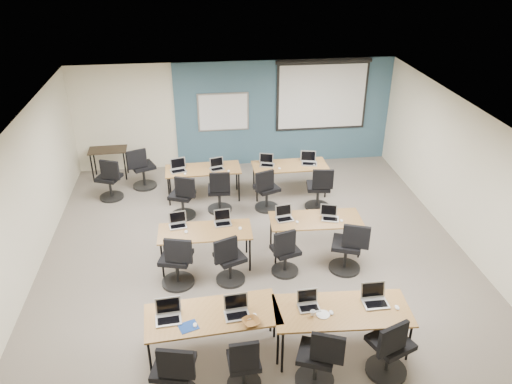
{
  "coord_description": "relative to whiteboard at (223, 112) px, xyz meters",
  "views": [
    {
      "loc": [
        -0.98,
        -7.51,
        5.52
      ],
      "look_at": [
        0.02,
        0.4,
        1.29
      ],
      "focal_mm": 35.0,
      "sensor_mm": 36.0,
      "label": 1
    }
  ],
  "objects": [
    {
      "name": "floor",
      "position": [
        0.3,
        -4.43,
        -1.45
      ],
      "size": [
        8.0,
        9.0,
        0.02
      ],
      "primitive_type": "cube",
      "color": "#6B6354",
      "rests_on": "ground"
    },
    {
      "name": "ceiling",
      "position": [
        0.3,
        -4.43,
        1.25
      ],
      "size": [
        8.0,
        9.0,
        0.02
      ],
      "primitive_type": "cube",
      "color": "white",
      "rests_on": "ground"
    },
    {
      "name": "wall_back",
      "position": [
        0.3,
        0.07,
        -0.1
      ],
      "size": [
        8.0,
        0.04,
        2.7
      ],
      "primitive_type": "cube",
      "color": "beige",
      "rests_on": "ground"
    },
    {
      "name": "wall_left",
      "position": [
        -3.7,
        -4.43,
        -0.1
      ],
      "size": [
        0.04,
        9.0,
        2.7
      ],
      "primitive_type": "cube",
      "color": "beige",
      "rests_on": "ground"
    },
    {
      "name": "wall_right",
      "position": [
        4.3,
        -4.43,
        -0.1
      ],
      "size": [
        0.04,
        9.0,
        2.7
      ],
      "primitive_type": "cube",
      "color": "beige",
      "rests_on": "ground"
    },
    {
      "name": "blue_accent_panel",
      "position": [
        1.55,
        0.04,
        -0.1
      ],
      "size": [
        5.5,
        0.04,
        2.7
      ],
      "primitive_type": "cube",
      "color": "#3D5977",
      "rests_on": "wall_back"
    },
    {
      "name": "whiteboard",
      "position": [
        0.0,
        0.0,
        0.0
      ],
      "size": [
        1.28,
        0.03,
        0.98
      ],
      "color": "#AEAEAE",
      "rests_on": "wall_back"
    },
    {
      "name": "projector_screen",
      "position": [
        2.5,
        -0.02,
        0.44
      ],
      "size": [
        2.4,
        0.1,
        1.82
      ],
      "color": "black",
      "rests_on": "wall_back"
    },
    {
      "name": "training_table_front_left",
      "position": [
        -0.61,
        -6.53,
        -0.76
      ],
      "size": [
        1.89,
        0.79,
        0.73
      ],
      "rotation": [
        0.0,
        0.0,
        0.07
      ],
      "color": "olive",
      "rests_on": "floor"
    },
    {
      "name": "training_table_front_right",
      "position": [
        1.22,
        -6.67,
        -0.76
      ],
      "size": [
        1.94,
        0.81,
        0.73
      ],
      "rotation": [
        0.0,
        0.0,
        -0.06
      ],
      "color": "#A77543",
      "rests_on": "floor"
    },
    {
      "name": "training_table_mid_left",
      "position": [
        -0.64,
        -4.34,
        -0.77
      ],
      "size": [
        1.67,
        0.7,
        0.73
      ],
      "rotation": [
        0.0,
        0.0,
        -0.01
      ],
      "color": "#A36E33",
      "rests_on": "floor"
    },
    {
      "name": "training_table_mid_right",
      "position": [
        1.42,
        -4.18,
        -0.77
      ],
      "size": [
        1.71,
        0.71,
        0.73
      ],
      "rotation": [
        0.0,
        0.0,
        -0.04
      ],
      "color": "#98663D",
      "rests_on": "floor"
    },
    {
      "name": "training_table_back_left",
      "position": [
        -0.6,
        -1.72,
        -0.77
      ],
      "size": [
        1.68,
        0.7,
        0.73
      ],
      "rotation": [
        0.0,
        0.0,
        0.03
      ],
      "color": "brown",
      "rests_on": "floor"
    },
    {
      "name": "training_table_back_right",
      "position": [
        1.38,
        -1.77,
        -0.77
      ],
      "size": [
        1.71,
        0.71,
        0.73
      ],
      "rotation": [
        0.0,
        0.0,
        0.01
      ],
      "color": "brown",
      "rests_on": "floor"
    },
    {
      "name": "laptop_0",
      "position": [
        -1.22,
        -6.54,
        -0.65
      ],
      "size": [
        0.35,
        0.3,
        0.27
      ],
      "rotation": [
        0.0,
        0.0,
        0.08
      ],
      "color": "#B5B5BC",
      "rests_on": "training_table_front_left"
    },
    {
      "name": "mouse_0",
      "position": [
        -0.86,
        -6.74,
        -0.71
      ],
      "size": [
        0.08,
        0.1,
        0.03
      ],
      "primitive_type": "ellipsoid",
      "rotation": [
        0.0,
        0.0,
        -0.27
      ],
      "color": "white",
      "rests_on": "training_table_front_left"
    },
    {
      "name": "task_chair_0",
      "position": [
        -1.14,
        -7.31,
        -1.01
      ],
      "size": [
        0.58,
        0.58,
        1.05
      ],
      "rotation": [
        0.0,
        0.0,
        -0.23
      ],
      "color": "black",
      "rests_on": "floor"
    },
    {
      "name": "laptop_1",
      "position": [
        -0.27,
        -6.57,
        -0.66
      ],
      "size": [
        0.34,
        0.29,
        0.26
      ],
      "rotation": [
        0.0,
        0.0,
        0.09
      ],
      "color": "silver",
      "rests_on": "training_table_front_left"
    },
    {
      "name": "mouse_1",
      "position": [
        -0.03,
        -6.65,
        -0.71
      ],
      "size": [
        0.08,
        0.1,
        0.03
      ],
      "primitive_type": "ellipsoid",
      "rotation": [
        0.0,
        0.0,
        0.21
      ],
      "color": "white",
      "rests_on": "training_table_front_left"
    },
    {
      "name": "task_chair_1",
      "position": [
        -0.25,
        -7.24,
        -1.06
      ],
      "size": [
        0.47,
        0.47,
        0.96
      ],
      "rotation": [
        0.0,
        0.0,
        0.05
      ],
      "color": "black",
      "rests_on": "floor"
    },
    {
      "name": "laptop_2",
      "position": [
        0.75,
        -6.54,
        -0.66
      ],
      "size": [
        0.3,
        0.26,
        0.23
      ],
      "rotation": [
        0.0,
        0.0,
        0.05
      ],
      "color": "#ADADB1",
      "rests_on": "training_table_front_right"
    },
    {
      "name": "mouse_2",
      "position": [
        1.04,
        -6.73,
        -0.71
      ],
      "size": [
        0.06,
        0.1,
        0.03
      ],
      "primitive_type": "ellipsoid",
      "rotation": [
        0.0,
        0.0,
        0.03
      ],
      "color": "white",
      "rests_on": "training_table_front_right"
    },
    {
      "name": "task_chair_2",
      "position": [
        0.74,
        -7.29,
        -1.03
      ],
      "size": [
        0.57,
        0.54,
        1.02
      ],
      "rotation": [
        0.0,
        0.0,
        -0.39
      ],
      "color": "black",
      "rests_on": "floor"
    },
    {
      "name": "laptop_3",
      "position": [
        1.72,
        -6.57,
        -0.65
      ],
      "size": [
        0.36,
        0.31,
        0.27
      ],
      "rotation": [
        0.0,
        0.0,
        0.01
      ],
      "color": "#AEAEAE",
      "rests_on": "training_table_front_right"
    },
    {
      "name": "mouse_3",
      "position": [
        2.0,
        -6.74,
        -0.71
      ],
      "size": [
        0.09,
        0.12,
        0.04
      ],
      "primitive_type": "ellipsoid",
      "rotation": [
        0.0,
        0.0,
        -0.27
      ],
      "color": "white",
      "rests_on": "training_table_front_right"
    },
    {
      "name": "task_chair_3",
      "position": [
        1.74,
        -7.25,
        -1.01
      ],
      "size": [
        0.61,
        0.57,
        1.05
      ],
      "rotation": [
        0.0,
        0.0,
        0.38
      ],
      "color": "black",
      "rests_on": "floor"
    },
    {
      "name": "laptop_4",
      "position": [
        -1.12,
        -4.09,
        -0.66
      ],
      "size": [
        0.31,
        0.26,
        0.24
      ],
      "rotation": [
        0.0,
        0.0,
        0.17
      ],
      "color": "#B5B5C0",
      "rests_on": "training_table_mid_left"
    },
    {
      "name": "mouse_4",
      "position": [
        -0.98,
        -4.35,
        -0.71
      ],
      "size": [
        0.08,
        0.11,
        0.04
      ],
      "primitive_type": "ellipsoid",
      "rotation": [
        0.0,
        0.0,
        -0.18
      ],
      "color": "white",
      "rests_on": "training_table_mid_left"
    },
    {
      "name": "task_chair_4",
      "position": [
        -1.15,
        -4.89,
        -1.01
      ],
      "size": [
        0.58,
        0.57,
        1.05
      ],
      "rotation": [
        0.0,
        0.0,
        -0.26
      ],
      "color": "black",
      "rests_on": "floor"
    },
    {
      "name": "laptop_5",
      "position": [
        -0.31,
        -4.11,
        -0.66
      ],
      "size": [
        0.31,
        0.26,
        0.23
      ],
      "rotation": [
        0.0,
        0.0,
        0.1
      ],
      "color": "silver",
      "rests_on": "training_table_mid_left"
    },
    {
      "name": "mouse_5",
      "position": [
        -0.01,
        -4.35,
        -0.71
      ],
      "size": [
        0.06,
        0.1,
        0.04
      ],
      "primitive_type": "ellipsoid",
      "rotation": [
        0.0,
        0.0,
        0.01
      ],
      "color": "white",
      "rests_on": "training_table_mid_left"
    },
    {
      "name": "task_chair_5",
      "position": [
        -0.26,
        -4.92,
        -1.04
      ],
      "size": [
        0.55,
        0.52,
        1.0
      ],
      "rotation": [
        0.0,
        0.0,
        0.39
      ],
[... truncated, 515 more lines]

